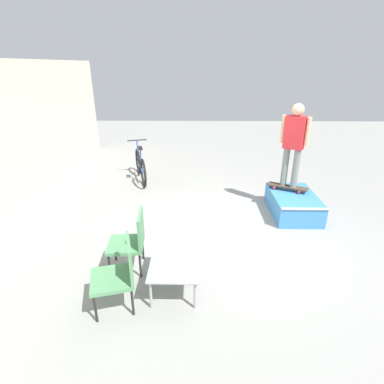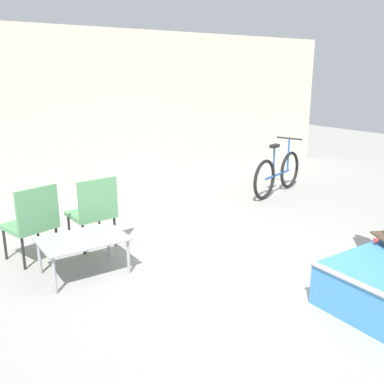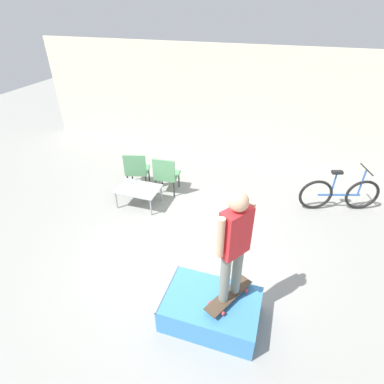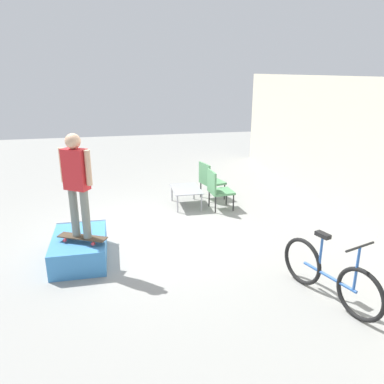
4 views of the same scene
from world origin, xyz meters
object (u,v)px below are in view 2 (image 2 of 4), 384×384
coffee_table (83,242)px  patio_chair_left (33,220)px  patio_chair_right (94,209)px  bicycle (278,173)px

coffee_table → patio_chair_left: (-0.36, 0.67, 0.13)m
coffee_table → patio_chair_right: 0.78m
patio_chair_left → bicycle: size_ratio=0.56×
coffee_table → bicycle: 4.40m
patio_chair_right → bicycle: 3.88m
patio_chair_left → bicycle: 4.63m
coffee_table → patio_chair_left: 0.77m
coffee_table → patio_chair_left: bearing=118.6°
coffee_table → patio_chair_left: patio_chair_left is taller
bicycle → patio_chair_right: bearing=170.4°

